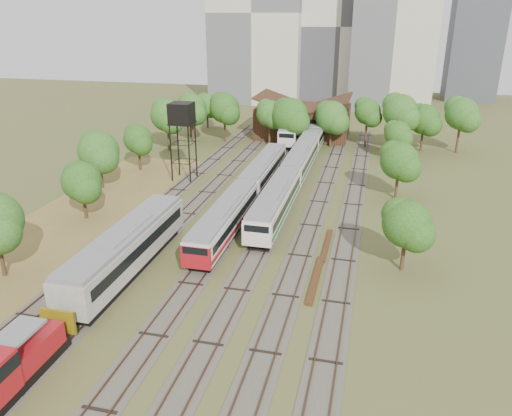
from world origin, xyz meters
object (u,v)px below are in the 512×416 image
(railcar_green_set, at_px, (300,160))
(water_tower, at_px, (182,115))
(shunter_locomotive, at_px, (9,365))
(railcar_red_set, at_px, (247,192))

(railcar_green_set, relative_size, water_tower, 5.07)
(railcar_green_set, xyz_separation_m, shunter_locomotive, (-10.00, -46.71, -0.21))
(shunter_locomotive, height_order, water_tower, water_tower)
(railcar_red_set, relative_size, shunter_locomotive, 4.27)
(railcar_green_set, distance_m, shunter_locomotive, 47.77)
(railcar_red_set, bearing_deg, railcar_green_set, 74.16)
(shunter_locomotive, bearing_deg, railcar_red_set, 79.58)
(railcar_red_set, distance_m, water_tower, 14.98)
(shunter_locomotive, bearing_deg, railcar_green_set, 77.92)
(railcar_red_set, distance_m, shunter_locomotive, 33.16)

